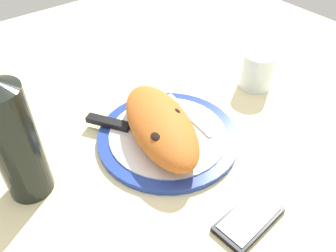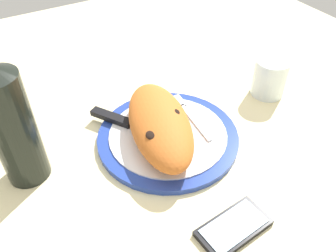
# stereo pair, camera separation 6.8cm
# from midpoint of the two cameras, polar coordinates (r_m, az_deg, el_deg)

# --- Properties ---
(ground_plane) EXTENTS (1.50, 1.50, 0.03)m
(ground_plane) POSITION_cam_midpoint_polar(r_m,az_deg,el_deg) (0.71, 2.72, -3.17)
(ground_plane) COLOR beige
(plate) EXTENTS (0.28, 0.28, 0.02)m
(plate) POSITION_cam_midpoint_polar(r_m,az_deg,el_deg) (0.70, 2.78, -1.86)
(plate) COLOR #233D99
(plate) RESTS_ON ground_plane
(calzone) EXTENTS (0.27, 0.18, 0.07)m
(calzone) POSITION_cam_midpoint_polar(r_m,az_deg,el_deg) (0.66, 1.53, 0.25)
(calzone) COLOR #C16023
(calzone) RESTS_ON plate
(fork) EXTENTS (0.16, 0.03, 0.00)m
(fork) POSITION_cam_midpoint_polar(r_m,az_deg,el_deg) (0.74, 5.88, 2.04)
(fork) COLOR silver
(fork) RESTS_ON plate
(knife) EXTENTS (0.19, 0.13, 0.01)m
(knife) POSITION_cam_midpoint_polar(r_m,az_deg,el_deg) (0.71, -4.69, 0.59)
(knife) COLOR silver
(knife) RESTS_ON plate
(smartphone) EXTENTS (0.07, 0.12, 0.01)m
(smartphone) POSITION_cam_midpoint_polar(r_m,az_deg,el_deg) (0.58, 14.10, -16.00)
(smartphone) COLOR black
(smartphone) RESTS_ON ground_plane
(water_glass) EXTENTS (0.08, 0.08, 0.09)m
(water_glass) POSITION_cam_midpoint_polar(r_m,az_deg,el_deg) (0.84, 18.48, 7.15)
(water_glass) COLOR silver
(water_glass) RESTS_ON ground_plane
(wine_bottle) EXTENTS (0.07, 0.07, 0.31)m
(wine_bottle) POSITION_cam_midpoint_polar(r_m,az_deg,el_deg) (0.59, -21.45, 0.35)
(wine_bottle) COLOR black
(wine_bottle) RESTS_ON ground_plane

